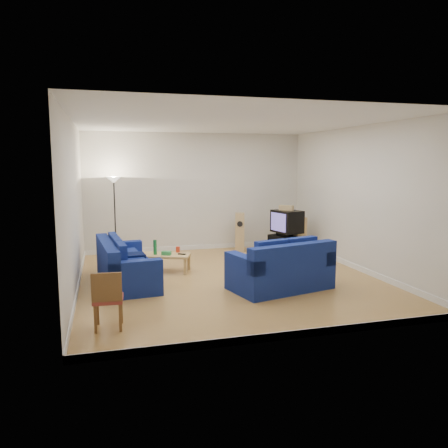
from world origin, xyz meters
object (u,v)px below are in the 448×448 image
object	(u,v)px
sofa_loveseat	(282,271)
television	(287,221)
coffee_table	(165,257)
sofa_three_seat	(124,268)
tv_stand	(284,245)

from	to	relation	value
sofa_loveseat	television	xyz separation A→B (m)	(1.36, 2.93, 0.53)
sofa_loveseat	coffee_table	bearing A→B (deg)	121.24
sofa_three_seat	coffee_table	size ratio (longest dim) A/B	1.93
sofa_three_seat	sofa_loveseat	bearing A→B (deg)	61.12
sofa_three_seat	television	xyz separation A→B (m)	(4.25, 1.70, 0.56)
sofa_loveseat	tv_stand	world-z (taller)	sofa_loveseat
coffee_table	sofa_three_seat	bearing A→B (deg)	-141.66
sofa_three_seat	tv_stand	bearing A→B (deg)	106.43
tv_stand	television	world-z (taller)	television
coffee_table	tv_stand	bearing A→B (deg)	16.68
sofa_loveseat	television	world-z (taller)	television
coffee_table	television	size ratio (longest dim) A/B	1.39
sofa_three_seat	coffee_table	distance (m)	1.19
coffee_table	television	bearing A→B (deg)	16.18
sofa_loveseat	television	size ratio (longest dim) A/B	2.38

